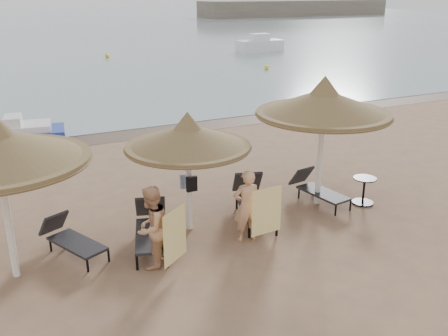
# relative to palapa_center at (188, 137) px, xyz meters

# --- Properties ---
(ground) EXTENTS (160.00, 160.00, 0.00)m
(ground) POSITION_rel_palapa_center_xyz_m (0.40, -1.11, -2.18)
(ground) COLOR #936B4D
(ground) RESTS_ON ground
(sea) EXTENTS (200.00, 140.00, 0.03)m
(sea) POSITION_rel_palapa_center_xyz_m (0.40, 78.89, -2.17)
(sea) COLOR gray
(sea) RESTS_ON ground
(wet_sand_strip) EXTENTS (200.00, 1.60, 0.01)m
(wet_sand_strip) POSITION_rel_palapa_center_xyz_m (0.40, 8.29, -2.18)
(wet_sand_strip) COLOR brown
(wet_sand_strip) RESTS_ON ground
(palapa_center) EXTENTS (2.77, 2.77, 2.74)m
(palapa_center) POSITION_rel_palapa_center_xyz_m (0.00, 0.00, 0.00)
(palapa_center) COLOR white
(palapa_center) RESTS_ON ground
(palapa_right) EXTENTS (3.30, 3.30, 3.27)m
(palapa_right) POSITION_rel_palapa_center_xyz_m (3.48, -0.08, 0.42)
(palapa_right) COLOR white
(palapa_right) RESTS_ON ground
(lounger_far_left) EXTENTS (1.21, 1.76, 0.75)m
(lounger_far_left) POSITION_rel_palapa_center_xyz_m (-2.64, 0.07, -1.84)
(lounger_far_left) COLOR black
(lounger_far_left) RESTS_ON ground
(lounger_near_left) EXTENTS (1.20, 2.06, 0.88)m
(lounger_near_left) POSITION_rel_palapa_center_xyz_m (-1.01, -0.29, -1.79)
(lounger_near_left) COLOR black
(lounger_near_left) RESTS_ON ground
(lounger_near_right) EXTENTS (1.26, 2.18, 0.93)m
(lounger_near_right) POSITION_rel_palapa_center_xyz_m (1.63, -0.01, -1.77)
(lounger_near_right) COLOR black
(lounger_near_right) RESTS_ON ground
(lounger_far_right) EXTENTS (0.82, 1.79, 0.77)m
(lounger_far_right) POSITION_rel_palapa_center_xyz_m (3.55, 0.06, -1.84)
(lounger_far_right) COLOR black
(lounger_far_right) RESTS_ON ground
(side_table) EXTENTS (0.58, 0.58, 0.70)m
(side_table) POSITION_rel_palapa_center_xyz_m (4.52, -0.62, -1.85)
(side_table) COLOR black
(side_table) RESTS_ON ground
(person_left) EXTENTS (1.06, 1.02, 1.94)m
(person_left) POSITION_rel_palapa_center_xyz_m (-1.28, -1.19, -1.21)
(person_left) COLOR tan
(person_left) RESTS_ON ground
(person_right) EXTENTS (0.95, 0.70, 1.89)m
(person_right) POSITION_rel_palapa_center_xyz_m (0.89, -1.06, -1.24)
(person_right) COLOR tan
(person_right) RESTS_ON ground
(towel_left) EXTENTS (0.64, 0.47, 1.09)m
(towel_left) POSITION_rel_palapa_center_xyz_m (-0.93, -1.54, -1.43)
(towel_left) COLOR yellow
(towel_left) RESTS_ON ground
(towel_right) EXTENTS (0.76, 0.08, 1.06)m
(towel_right) POSITION_rel_palapa_center_xyz_m (1.24, -1.31, -1.45)
(towel_right) COLOR yellow
(towel_right) RESTS_ON ground
(bag_patterned) EXTENTS (0.27, 0.10, 0.34)m
(bag_patterned) POSITION_rel_palapa_center_xyz_m (-0.00, 0.18, -1.08)
(bag_patterned) COLOR silver
(bag_patterned) RESTS_ON ground
(bag_dark) EXTENTS (0.24, 0.08, 0.34)m
(bag_dark) POSITION_rel_palapa_center_xyz_m (-0.00, -0.16, -1.03)
(bag_dark) COLOR black
(bag_dark) RESTS_ON ground
(pedal_boat) EXTENTS (2.58, 1.75, 1.12)m
(pedal_boat) POSITION_rel_palapa_center_xyz_m (-2.65, 8.32, -1.77)
(pedal_boat) COLOR #1A359B
(pedal_boat) RESTS_ON ground
(buoy_mid) EXTENTS (0.35, 0.35, 0.35)m
(buoy_mid) POSITION_rel_palapa_center_xyz_m (5.46, 30.61, -2.01)
(buoy_mid) COLOR yellow
(buoy_mid) RESTS_ON ground
(buoy_right) EXTENTS (0.32, 0.32, 0.32)m
(buoy_right) POSITION_rel_palapa_center_xyz_m (13.75, 19.81, -2.03)
(buoy_right) COLOR yellow
(buoy_right) RESTS_ON ground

